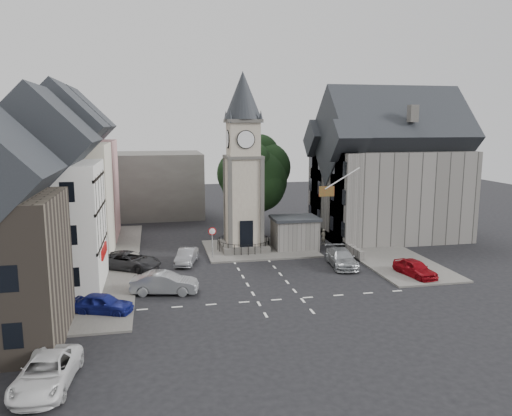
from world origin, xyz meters
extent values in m
plane|color=black|center=(0.00, 0.00, 0.00)|extent=(120.00, 120.00, 0.00)
cube|color=#595651|center=(-12.50, 6.00, 0.07)|extent=(6.00, 30.00, 0.14)
cube|color=#595651|center=(12.00, 8.00, 0.07)|extent=(6.00, 26.00, 0.14)
cube|color=#595651|center=(1.50, 8.00, 0.08)|extent=(10.00, 8.00, 0.16)
cube|color=silver|center=(0.00, -5.50, 0.01)|extent=(20.00, 8.00, 0.01)
cube|color=#4C4944|center=(0.00, 8.00, 0.35)|extent=(4.20, 4.20, 0.70)
torus|color=black|center=(0.00, 8.00, 1.08)|extent=(4.86, 4.86, 0.06)
cube|color=#AC9E8B|center=(0.00, 8.00, 4.70)|extent=(3.00, 3.00, 8.00)
cube|color=black|center=(0.00, 6.55, 1.90)|extent=(1.20, 0.25, 2.40)
cube|color=#4C4944|center=(0.00, 8.00, 8.70)|extent=(3.30, 3.30, 0.25)
cube|color=#AC9E8B|center=(0.00, 8.00, 10.30)|extent=(2.70, 2.70, 3.20)
cylinder|color=white|center=(0.00, 6.60, 10.30)|extent=(1.50, 0.12, 1.50)
cube|color=#4C4944|center=(0.00, 8.00, 11.90)|extent=(3.10, 3.10, 0.30)
cone|color=#21252A|center=(0.00, 8.00, 14.15)|extent=(3.40, 3.40, 4.20)
cube|color=slate|center=(4.80, 7.50, 1.40)|extent=(4.00, 3.00, 2.80)
cube|color=#21252A|center=(4.80, 7.50, 2.95)|extent=(4.30, 3.30, 0.25)
cylinder|color=black|center=(2.00, 13.00, 2.20)|extent=(0.70, 0.70, 4.40)
cylinder|color=black|center=(-3.20, 5.50, 1.25)|extent=(0.10, 0.10, 2.50)
cone|color=#A50C0C|center=(-3.20, 5.40, 2.50)|extent=(0.70, 0.06, 0.70)
cone|color=white|center=(-3.20, 5.38, 2.50)|extent=(0.54, 0.04, 0.54)
cube|color=tan|center=(-15.50, 16.00, 5.00)|extent=(7.50, 7.00, 10.00)
cube|color=beige|center=(-15.50, 8.00, 5.00)|extent=(7.50, 7.00, 10.00)
cube|color=silver|center=(-15.50, 0.00, 4.50)|extent=(7.50, 7.00, 9.00)
cube|color=#4C4944|center=(-12.00, 28.00, 4.00)|extent=(20.00, 10.00, 8.00)
cube|color=slate|center=(16.00, 11.00, 4.50)|extent=(14.00, 10.00, 9.00)
cube|color=slate|center=(9.80, 7.50, 4.50)|extent=(1.60, 4.40, 9.00)
cube|color=slate|center=(9.80, 14.50, 4.50)|extent=(1.60, 4.40, 9.00)
cube|color=slate|center=(9.20, 10.00, 0.45)|extent=(0.40, 16.00, 0.90)
cylinder|color=white|center=(8.00, 4.00, 7.00)|extent=(3.17, 0.10, 1.89)
plane|color=#B21414|center=(6.60, 4.00, 5.90)|extent=(1.40, 0.00, 1.40)
imported|color=navy|center=(-11.38, -5.67, 0.65)|extent=(4.09, 2.76, 1.29)
imported|color=#95999D|center=(-7.50, -2.69, 0.76)|extent=(4.83, 2.44, 1.52)
imported|color=#272729|center=(-10.17, 3.75, 0.73)|extent=(5.76, 4.72, 1.46)
imported|color=gray|center=(-5.50, 4.50, 0.65)|extent=(2.36, 4.17, 1.30)
imported|color=#9EA2A6|center=(7.00, 1.18, 0.70)|extent=(2.45, 5.00, 1.40)
imported|color=maroon|center=(11.50, -2.70, 0.68)|extent=(2.30, 4.19, 1.35)
imported|color=white|center=(-13.00, -14.30, 0.69)|extent=(2.76, 5.17, 1.38)
imported|color=#B3AC94|center=(8.00, 8.56, 0.78)|extent=(0.65, 0.51, 1.55)
camera|label=1|loc=(-8.00, -36.51, 11.71)|focal=35.00mm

